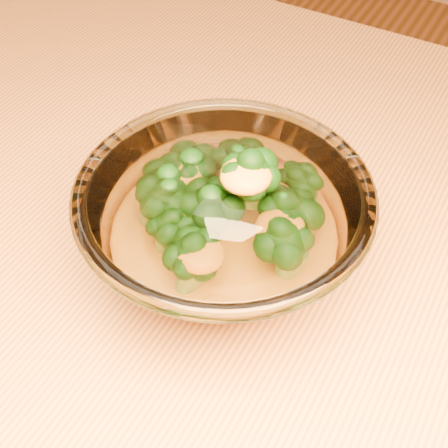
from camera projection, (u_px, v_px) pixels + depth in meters
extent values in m
cube|color=#D87640|center=(280.00, 297.00, 0.50)|extent=(1.20, 0.80, 0.04)
cylinder|color=brown|center=(86.00, 170.00, 1.16)|extent=(0.06, 0.06, 0.71)
ellipsoid|color=white|center=(224.00, 264.00, 0.49)|extent=(0.09, 0.09, 0.02)
torus|color=white|center=(224.00, 193.00, 0.43)|extent=(0.21, 0.21, 0.01)
ellipsoid|color=orange|center=(224.00, 246.00, 0.47)|extent=(0.12, 0.12, 0.03)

